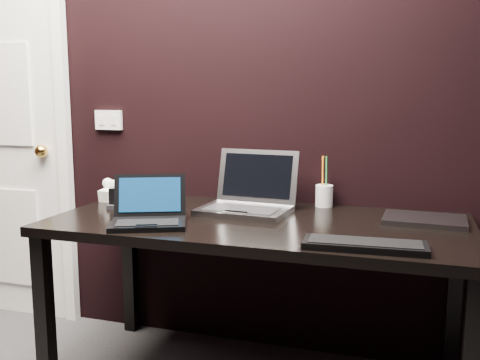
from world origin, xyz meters
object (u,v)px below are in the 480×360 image
(netbook, at_px, (149,215))
(ext_keyboard, at_px, (365,245))
(desk_phone, at_px, (125,192))
(mobile_phone, at_px, (114,201))
(pen_cup, at_px, (324,195))
(closed_laptop, at_px, (424,220))
(silver_laptop, at_px, (248,201))
(desk, at_px, (258,238))

(netbook, distance_m, ext_keyboard, 0.85)
(desk_phone, bearing_deg, mobile_phone, -74.99)
(ext_keyboard, xyz_separation_m, pen_cup, (-0.24, 0.65, 0.04))
(desk_phone, xyz_separation_m, mobile_phone, (0.05, -0.18, -0.01))
(netbook, height_order, closed_laptop, netbook)
(silver_laptop, distance_m, mobile_phone, 0.61)
(ext_keyboard, bearing_deg, closed_laptop, 66.28)
(silver_laptop, relative_size, pen_cup, 1.71)
(silver_laptop, bearing_deg, pen_cup, 35.32)
(silver_laptop, bearing_deg, desk, -57.99)
(pen_cup, bearing_deg, mobile_phone, -159.51)
(mobile_phone, bearing_deg, ext_keyboard, -15.31)
(netbook, relative_size, pen_cup, 1.57)
(desk_phone, relative_size, mobile_phone, 2.60)
(desk_phone, bearing_deg, desk, -15.24)
(desk, distance_m, netbook, 0.46)
(desk, distance_m, desk_phone, 0.77)
(ext_keyboard, xyz_separation_m, desk_phone, (-1.18, 0.49, 0.03))
(mobile_phone, relative_size, pen_cup, 0.39)
(silver_laptop, height_order, pen_cup, silver_laptop)
(desk, relative_size, silver_laptop, 4.24)
(silver_laptop, distance_m, desk_phone, 0.65)
(netbook, height_order, desk_phone, netbook)
(silver_laptop, xyz_separation_m, pen_cup, (0.30, 0.21, 0.01))
(netbook, distance_m, pen_cup, 0.83)
(ext_keyboard, xyz_separation_m, mobile_phone, (-1.13, 0.31, 0.02))
(ext_keyboard, bearing_deg, netbook, 174.08)
(netbook, height_order, mobile_phone, netbook)
(silver_laptop, height_order, ext_keyboard, silver_laptop)
(mobile_phone, bearing_deg, pen_cup, 20.49)
(netbook, relative_size, desk_phone, 1.55)
(netbook, distance_m, mobile_phone, 0.37)
(ext_keyboard, distance_m, pen_cup, 0.69)
(closed_laptop, xyz_separation_m, mobile_phone, (-1.33, -0.14, 0.02))
(desk, xyz_separation_m, netbook, (-0.39, -0.21, 0.12))
(ext_keyboard, distance_m, desk_phone, 1.28)
(netbook, relative_size, silver_laptop, 0.92)
(closed_laptop, bearing_deg, desk_phone, 178.23)
(silver_laptop, xyz_separation_m, desk_phone, (-0.65, 0.06, -0.01))
(ext_keyboard, bearing_deg, mobile_phone, 164.69)
(desk, distance_m, closed_laptop, 0.68)
(ext_keyboard, height_order, desk_phone, desk_phone)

